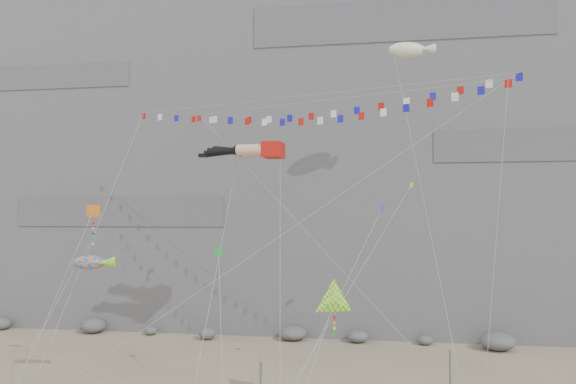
# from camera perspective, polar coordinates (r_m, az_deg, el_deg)

# --- Properties ---
(cliff) EXTENTS (80.00, 28.00, 50.00)m
(cliff) POSITION_cam_1_polar(r_m,az_deg,el_deg) (68.89, 2.41, 8.84)
(cliff) COLOR slate
(cliff) RESTS_ON ground
(talus_boulders) EXTENTS (60.00, 3.00, 1.20)m
(talus_boulders) POSITION_cam_1_polar(r_m,az_deg,el_deg) (53.89, 0.54, -14.19)
(talus_boulders) COLOR slate
(talus_boulders) RESTS_ON ground
(legs_kite) EXTENTS (9.12, 16.18, 22.46)m
(legs_kite) POSITION_cam_1_polar(r_m,az_deg,el_deg) (43.95, -3.83, 4.18)
(legs_kite) COLOR #B4120B
(legs_kite) RESTS_ON ground
(flag_banner_upper) EXTENTS (30.30, 17.75, 28.61)m
(flag_banner_upper) POSITION_cam_1_polar(r_m,az_deg,el_deg) (44.57, 1.23, 9.68)
(flag_banner_upper) COLOR #B4120B
(flag_banner_upper) RESTS_ON ground
(flag_banner_lower) EXTENTS (22.86, 12.07, 23.22)m
(flag_banner_lower) POSITION_cam_1_polar(r_m,az_deg,el_deg) (41.56, 4.33, 9.30)
(flag_banner_lower) COLOR #B4120B
(flag_banner_lower) RESTS_ON ground
(harlequin_kite) EXTENTS (3.35, 6.56, 13.36)m
(harlequin_kite) POSITION_cam_1_polar(r_m,az_deg,el_deg) (41.76, -19.19, -1.90)
(harlequin_kite) COLOR red
(harlequin_kite) RESTS_ON ground
(fish_windsock) EXTENTS (5.41, 4.52, 9.81)m
(fish_windsock) POSITION_cam_1_polar(r_m,az_deg,el_deg) (39.70, -19.58, -6.78)
(fish_windsock) COLOR orange
(fish_windsock) RESTS_ON ground
(delta_kite) EXTENTS (3.32, 7.12, 9.39)m
(delta_kite) POSITION_cam_1_polar(r_m,az_deg,el_deg) (33.61, 4.71, -11.00)
(delta_kite) COLOR yellow
(delta_kite) RESTS_ON ground
(blimp_windsock) EXTENTS (4.61, 15.59, 29.09)m
(blimp_windsock) POSITION_cam_1_polar(r_m,az_deg,el_deg) (48.38, 12.03, 13.88)
(blimp_windsock) COLOR beige
(blimp_windsock) RESTS_ON ground
(small_kite_a) EXTENTS (1.74, 16.65, 23.28)m
(small_kite_a) POSITION_cam_1_polar(r_m,az_deg,el_deg) (45.90, -5.15, 3.38)
(small_kite_a) COLOR orange
(small_kite_a) RESTS_ON ground
(small_kite_b) EXTENTS (6.52, 8.54, 15.62)m
(small_kite_b) POSITION_cam_1_polar(r_m,az_deg,el_deg) (38.49, 9.42, -1.91)
(small_kite_b) COLOR purple
(small_kite_b) RESTS_ON ground
(small_kite_c) EXTENTS (3.50, 9.27, 12.82)m
(small_kite_c) POSITION_cam_1_polar(r_m,az_deg,el_deg) (38.71, -7.05, -6.27)
(small_kite_c) COLOR #16932D
(small_kite_c) RESTS_ON ground
(small_kite_d) EXTENTS (9.28, 16.92, 23.22)m
(small_kite_d) POSITION_cam_1_polar(r_m,az_deg,el_deg) (44.43, 12.07, 0.11)
(small_kite_d) COLOR yellow
(small_kite_d) RESTS_ON ground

